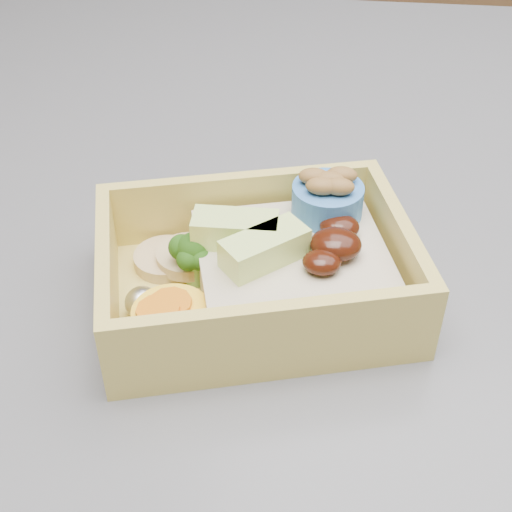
# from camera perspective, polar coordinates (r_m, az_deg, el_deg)

# --- Properties ---
(bento_box) EXTENTS (0.19, 0.16, 0.06)m
(bento_box) POSITION_cam_1_polar(r_m,az_deg,el_deg) (0.38, 0.71, -1.01)
(bento_box) COLOR #D3BC57
(bento_box) RESTS_ON island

